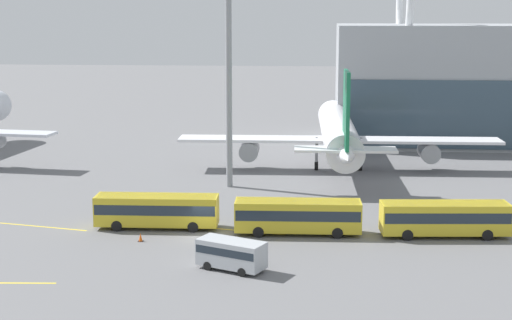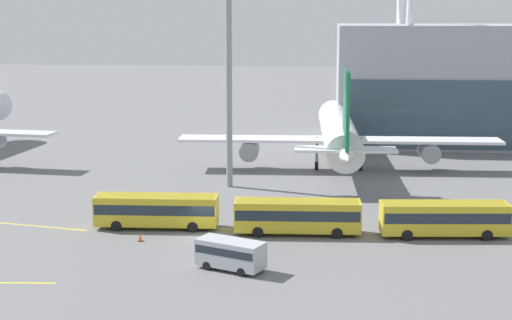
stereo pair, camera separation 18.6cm
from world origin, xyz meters
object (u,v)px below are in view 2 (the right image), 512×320
(airliner_at_gate_far, at_px, (339,134))
(traffic_cone_0, at_px, (140,237))
(shuttle_bus_0, at_px, (157,209))
(floodlight_mast, at_px, (229,35))
(shuttle_bus_1, at_px, (297,214))
(shuttle_bus_2, at_px, (444,217))
(service_van_foreground, at_px, (231,253))

(airliner_at_gate_far, distance_m, traffic_cone_0, 38.32)
(airliner_at_gate_far, xyz_separation_m, shuttle_bus_0, (-17.51, -29.09, -2.81))
(airliner_at_gate_far, relative_size, shuttle_bus_0, 3.54)
(floodlight_mast, bearing_deg, traffic_cone_0, -103.30)
(floodlight_mast, height_order, traffic_cone_0, floodlight_mast)
(shuttle_bus_1, distance_m, traffic_cone_0, 14.33)
(shuttle_bus_2, distance_m, traffic_cone_0, 27.37)
(shuttle_bus_1, relative_size, floodlight_mast, 0.42)
(airliner_at_gate_far, bearing_deg, shuttle_bus_0, 147.21)
(shuttle_bus_2, xyz_separation_m, traffic_cone_0, (-27.06, -3.80, -1.47))
(shuttle_bus_2, xyz_separation_m, floodlight_mast, (-21.75, 18.69, 15.61))
(shuttle_bus_0, distance_m, traffic_cone_0, 4.69)
(shuttle_bus_2, bearing_deg, airliner_at_gate_far, 102.10)
(shuttle_bus_0, height_order, service_van_foreground, shuttle_bus_0)
(service_van_foreground, bearing_deg, airliner_at_gate_far, 101.56)
(shuttle_bus_0, bearing_deg, service_van_foreground, -55.54)
(airliner_at_gate_far, xyz_separation_m, service_van_foreground, (-9.18, -40.48, -3.25))
(service_van_foreground, height_order, traffic_cone_0, service_van_foreground)
(shuttle_bus_1, bearing_deg, shuttle_bus_0, 173.94)
(service_van_foreground, bearing_deg, shuttle_bus_2, 55.05)
(traffic_cone_0, bearing_deg, service_van_foreground, -38.05)
(airliner_at_gate_far, relative_size, traffic_cone_0, 54.12)
(shuttle_bus_1, xyz_separation_m, shuttle_bus_2, (13.24, 0.31, 0.00))
(shuttle_bus_1, height_order, service_van_foreground, shuttle_bus_1)
(shuttle_bus_1, bearing_deg, traffic_cone_0, -167.92)
(airliner_at_gate_far, height_order, traffic_cone_0, airliner_at_gate_far)
(service_van_foreground, xyz_separation_m, floodlight_mast, (-3.60, 29.47, 16.05))
(service_van_foreground, xyz_separation_m, traffic_cone_0, (-8.92, 6.98, -1.03))
(traffic_cone_0, bearing_deg, floodlight_mast, 76.70)
(shuttle_bus_0, relative_size, traffic_cone_0, 15.29)
(shuttle_bus_1, bearing_deg, airliner_at_gate_far, 79.82)
(airliner_at_gate_far, height_order, shuttle_bus_1, airliner_at_gate_far)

